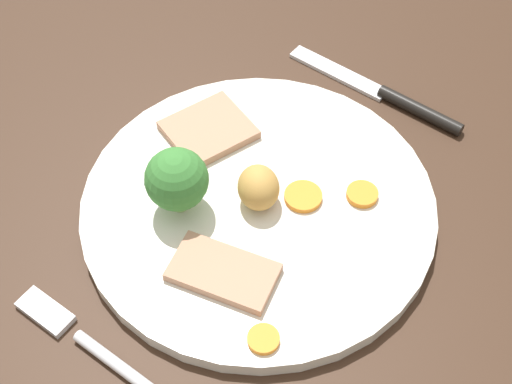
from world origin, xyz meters
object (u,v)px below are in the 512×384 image
meat_slice_under (209,130)px  knife (389,96)px  dinner_plate (256,205)px  meat_slice_main (223,272)px  carrot_coin_front (362,194)px  carrot_coin_side (263,339)px  fork (92,346)px  roast_potato_left (255,186)px  broccoli_floret (177,180)px  carrot_coin_back (303,196)px

meat_slice_under → knife: 17.69cm
knife → dinner_plate: bearing=83.6°
meat_slice_main → knife: meat_slice_main is taller
carrot_coin_front → carrot_coin_side: bearing=-179.1°
fork → knife: (34.82, -6.42, 0.06)cm
fork → roast_potato_left: bearing=-97.0°
dinner_plate → knife: size_ratio=1.57×
dinner_plate → broccoli_floret: (-3.93, 4.81, 4.09)cm
meat_slice_under → carrot_coin_back: meat_slice_under is taller
meat_slice_under → dinner_plate: bearing=-117.4°
carrot_coin_front → roast_potato_left: bearing=125.2°
carrot_coin_front → knife: carrot_coin_front is taller
roast_potato_left → knife: size_ratio=0.21×
roast_potato_left → meat_slice_main: bearing=-165.4°
meat_slice_main → knife: (25.16, -1.50, -1.35)cm
carrot_coin_front → fork: bearing=155.3°
carrot_coin_back → knife: bearing=-0.7°
dinner_plate → broccoli_floret: 7.44cm
dinner_plate → meat_slice_main: (-7.39, -1.86, 1.10)cm
roast_potato_left → fork: roast_potato_left is taller
dinner_plate → meat_slice_under: size_ratio=4.19×
carrot_coin_back → broccoli_floret: bearing=127.6°
dinner_plate → meat_slice_under: meat_slice_under is taller
meat_slice_main → fork: 10.93cm
carrot_coin_back → broccoli_floret: 10.56cm
meat_slice_under → broccoli_floret: (-7.85, -2.75, 2.99)cm
dinner_plate → roast_potato_left: size_ratio=7.47×
roast_potato_left → knife: 18.30cm
carrot_coin_back → fork: size_ratio=0.20×
meat_slice_under → fork: 21.50cm
meat_slice_under → fork: meat_slice_under is taller
fork → knife: size_ratio=0.82×
carrot_coin_front → carrot_coin_back: size_ratio=0.84×
roast_potato_left → broccoli_floret: (-3.93, 4.75, 1.64)cm
meat_slice_main → carrot_coin_front: bearing=-22.9°
carrot_coin_front → knife: (12.71, 3.76, -1.22)cm
meat_slice_main → fork: (-9.66, 4.91, -1.41)cm
meat_slice_under → broccoli_floret: bearing=-160.7°
carrot_coin_back → broccoli_floret: size_ratio=0.52×
knife → roast_potato_left: bearing=83.4°
carrot_coin_side → dinner_plate: bearing=35.5°
meat_slice_main → carrot_coin_front: 13.51cm
carrot_coin_back → fork: 20.29cm
broccoli_floret → fork: (-13.12, -1.76, -4.41)cm
meat_slice_main → broccoli_floret: broccoli_floret is taller
meat_slice_under → knife: size_ratio=0.38×
meat_slice_main → meat_slice_under: bearing=39.8°
broccoli_floret → carrot_coin_front: bearing=-53.0°
meat_slice_under → knife: bearing=-38.3°
fork → knife: knife is taller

